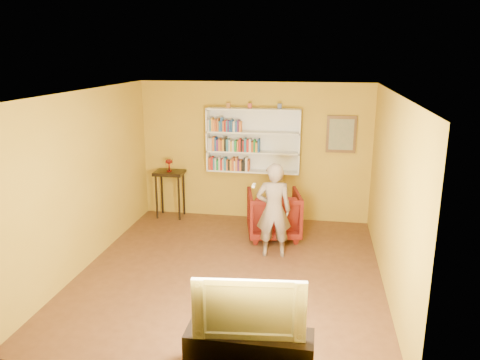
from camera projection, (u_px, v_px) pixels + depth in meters
name	position (u px, v px, depth m)	size (l,w,h in m)	color
room_shell	(230.00, 209.00, 6.87)	(5.30, 5.80, 2.88)	#4C2C18
bookshelf	(254.00, 140.00, 9.00)	(1.80, 0.29, 1.23)	silver
books_row_lower	(230.00, 164.00, 9.10)	(0.80, 0.19, 0.27)	#A0461D
books_row_middle	(234.00, 145.00, 8.99)	(0.99, 0.19, 0.27)	beige
books_row_upper	(224.00, 125.00, 8.92)	(0.64, 0.19, 0.26)	beige
ornament_left	(228.00, 105.00, 8.85)	(0.07, 0.07, 0.09)	#AB6C31
ornament_centre	(250.00, 106.00, 8.78)	(0.07, 0.07, 0.09)	#A23D36
ornament_right	(280.00, 106.00, 8.69)	(0.07, 0.07, 0.10)	#4A557C
framed_painting	(341.00, 134.00, 8.74)	(0.55, 0.05, 0.70)	#513517
console_table	(170.00, 179.00, 9.34)	(0.58, 0.44, 0.95)	black
ruby_lustre	(169.00, 163.00, 9.25)	(0.15, 0.15, 0.24)	maroon
armchair	(274.00, 214.00, 8.39)	(0.91, 0.94, 0.85)	#470705
person	(274.00, 210.00, 7.51)	(0.57, 0.37, 1.56)	#6E5D50
game_remote	(254.00, 185.00, 7.06)	(0.04, 0.15, 0.04)	white
tv_cabinet	(249.00, 353.00, 4.83)	(1.32, 0.40, 0.47)	black
television	(249.00, 304.00, 4.68)	(1.13, 0.15, 0.65)	black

